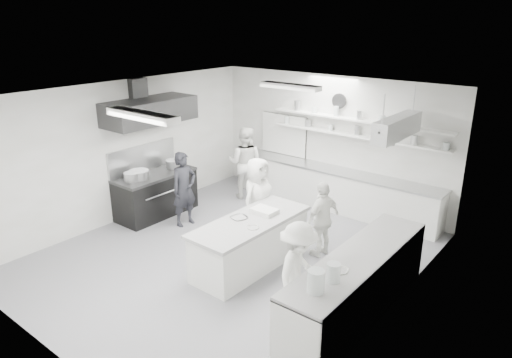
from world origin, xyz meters
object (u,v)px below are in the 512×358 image
Objects in this scene: stove at (156,195)px; back_counter at (333,189)px; right_counter at (357,286)px; prep_island at (250,244)px; cook_stove at (184,189)px; cook_back at (245,163)px.

stove is 4.03m from back_counter.
back_counter is at bearing 43.99° from stove.
right_counter is at bearing -55.35° from back_counter.
stove is 0.79× the size of prep_island.
cook_stove reaches higher than back_counter.
back_counter is 1.52× the size of right_counter.
cook_stove is (0.91, 0.03, 0.35)m from stove.
stove is 0.97m from cook_stove.
cook_back reaches higher than prep_island.
prep_island is at bearing -86.28° from back_counter.
right_counter is 1.45× the size of prep_island.
back_counter is 3.43m from cook_stove.
back_counter is at bearing 94.75° from prep_island.
stove is at bearing 172.45° from prep_island.
right_counter is at bearing -2.45° from prep_island.
cook_stove is at bearing 171.73° from right_counter.
back_counter is 3.12× the size of cook_stove.
prep_island is (-2.14, 0.13, -0.05)m from right_counter.
back_counter is at bearing 124.65° from right_counter.
back_counter is 2.84× the size of cook_back.
stove is at bearing 173.48° from right_counter.
right_counter is (2.35, -3.40, 0.01)m from back_counter.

